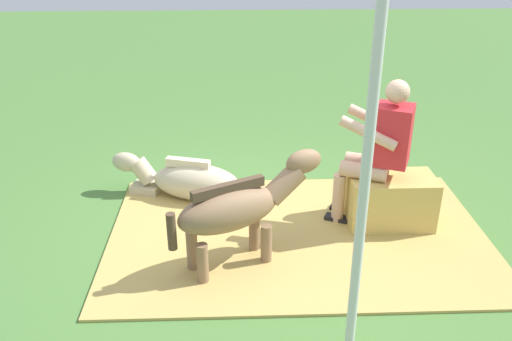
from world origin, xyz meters
The scene contains 7 objects.
ground_plane centered at (0.00, 0.00, 0.00)m, with size 24.00×24.00×0.00m, color #4C7A38.
hay_patch centered at (-0.28, 0.13, 0.01)m, with size 3.30×2.12×0.02m, color tan.
hay_bale centered at (-1.12, -0.03, 0.24)m, with size 0.75×0.42×0.49m, color tan.
person_seated centered at (-0.96, -0.08, 0.76)m, with size 0.72×0.58×1.37m.
pony_standing centered at (0.24, 0.51, 0.52)m, with size 1.24×0.79×0.88m.
pony_lying centered at (0.75, -0.63, 0.19)m, with size 1.36×0.63×0.42m.
tent_pole_left centered at (-0.43, 1.63, 1.17)m, with size 0.06×0.06×2.35m, color silver.
Camera 1 is at (0.25, 4.18, 2.60)m, focal length 38.05 mm.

